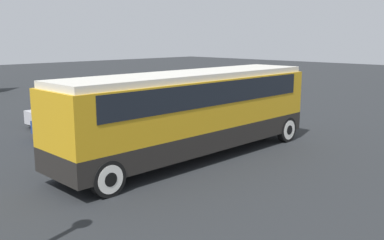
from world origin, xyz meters
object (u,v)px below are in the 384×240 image
object	(u,v)px
tour_bus	(194,107)
parked_car_far	(71,111)
parked_car_mid	(159,103)
parked_car_near	(88,120)

from	to	relation	value
tour_bus	parked_car_far	size ratio (longest dim) A/B	2.61
parked_car_mid	parked_car_far	size ratio (longest dim) A/B	1.00
parked_car_mid	parked_car_far	world-z (taller)	parked_car_far
tour_bus	parked_car_mid	size ratio (longest dim) A/B	2.62
tour_bus	parked_car_far	distance (m)	8.70
parked_car_far	parked_car_near	bearing A→B (deg)	-102.39
parked_car_near	parked_car_far	distance (m)	2.46
tour_bus	parked_car_mid	bearing A→B (deg)	57.45
parked_car_mid	parked_car_far	bearing A→B (deg)	167.44
parked_car_near	parked_car_far	size ratio (longest dim) A/B	1.12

